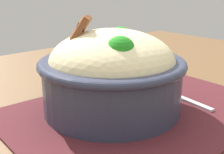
{
  "coord_description": "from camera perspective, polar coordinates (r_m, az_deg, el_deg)",
  "views": [
    {
      "loc": [
        -0.32,
        -0.29,
        0.94
      ],
      "look_at": [
        -0.05,
        0.02,
        0.81
      ],
      "focal_mm": 48.33,
      "sensor_mm": 36.0,
      "label": 1
    }
  ],
  "objects": [
    {
      "name": "table",
      "position": [
        0.5,
        5.77,
        -13.9
      ],
      "size": [
        1.17,
        0.93,
        0.75
      ],
      "color": "brown",
      "rests_on": "ground_plane"
    },
    {
      "name": "placemat",
      "position": [
        0.45,
        5.4,
        -6.33
      ],
      "size": [
        0.39,
        0.29,
        0.0
      ],
      "primitive_type": "cube",
      "rotation": [
        0.0,
        0.0,
        -0.02
      ],
      "color": "#47191E",
      "rests_on": "table"
    },
    {
      "name": "bowl",
      "position": [
        0.43,
        -0.0,
        0.9
      ],
      "size": [
        0.24,
        0.24,
        0.14
      ],
      "color": "#2D3347",
      "rests_on": "placemat"
    },
    {
      "name": "fork",
      "position": [
        0.51,
        11.95,
        -3.44
      ],
      "size": [
        0.03,
        0.13,
        0.0
      ],
      "color": "silver",
      "rests_on": "placemat"
    }
  ]
}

